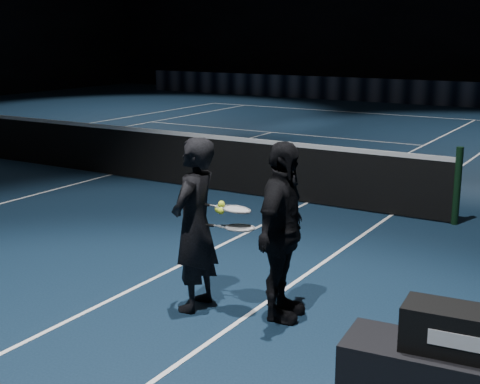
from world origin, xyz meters
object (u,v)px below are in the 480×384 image
(racket_lower, at_px, (240,228))
(tennis_balls, at_px, (220,208))
(player_b, at_px, (282,232))
(racket_upper, at_px, (236,209))
(racket_bag, at_px, (463,331))
(player_a, at_px, (195,225))

(racket_lower, xyz_separation_m, tennis_balls, (-0.19, -0.05, 0.17))
(player_b, relative_size, racket_upper, 2.48)
(racket_upper, bearing_deg, tennis_balls, -170.43)
(racket_bag, bearing_deg, racket_upper, 156.01)
(racket_bag, xyz_separation_m, player_a, (-2.67, 0.63, 0.20))
(racket_lower, bearing_deg, racket_bag, -33.79)
(tennis_balls, bearing_deg, player_a, -163.63)
(player_b, xyz_separation_m, racket_lower, (-0.39, -0.11, 0.01))
(player_b, bearing_deg, tennis_balls, 95.98)
(player_a, bearing_deg, racket_upper, 105.22)
(racket_bag, bearing_deg, racket_lower, 156.14)
(racket_lower, bearing_deg, tennis_balls, 178.53)
(player_a, distance_m, tennis_balls, 0.31)
(racket_bag, xyz_separation_m, tennis_balls, (-2.42, 0.70, 0.38))
(player_b, bearing_deg, racket_upper, 91.39)
(player_a, height_order, racket_upper, player_a)
(player_a, distance_m, racket_upper, 0.44)
(racket_bag, height_order, player_b, player_b)
(racket_bag, relative_size, player_a, 0.48)
(racket_bag, xyz_separation_m, player_b, (-1.85, 0.85, 0.20))
(player_b, xyz_separation_m, tennis_balls, (-0.58, -0.15, 0.18))
(racket_bag, xyz_separation_m, racket_upper, (-2.29, 0.77, 0.37))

